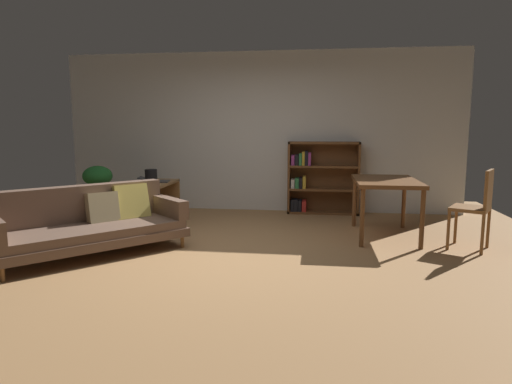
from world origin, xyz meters
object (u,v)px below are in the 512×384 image
object	(u,v)px
open_laptop	(156,180)
desk_speaker	(151,177)
bookshelf	(319,178)
potted_floor_plant	(98,183)
fabric_couch	(90,222)
media_console	(157,202)
dining_chair_near	(477,204)
dining_table	(386,186)

from	to	relation	value
open_laptop	desk_speaker	size ratio (longest dim) A/B	2.25
desk_speaker	bookshelf	world-z (taller)	bookshelf
potted_floor_plant	fabric_couch	bearing A→B (deg)	-65.37
bookshelf	fabric_couch	bearing A→B (deg)	-133.12
desk_speaker	open_laptop	bearing A→B (deg)	99.61
potted_floor_plant	bookshelf	distance (m)	3.58
open_laptop	desk_speaker	world-z (taller)	desk_speaker
desk_speaker	potted_floor_plant	world-z (taller)	potted_floor_plant
media_console	bookshelf	bearing A→B (deg)	22.96
fabric_couch	dining_chair_near	bearing A→B (deg)	9.23
media_console	desk_speaker	size ratio (longest dim) A/B	4.87
bookshelf	dining_chair_near	bearing A→B (deg)	-48.47
open_laptop	dining_chair_near	bearing A→B (deg)	-14.64
dining_table	bookshelf	distance (m)	1.77
media_console	dining_table	distance (m)	3.38
fabric_couch	potted_floor_plant	world-z (taller)	potted_floor_plant
open_laptop	dining_table	distance (m)	3.42
media_console	open_laptop	xyz separation A→B (m)	(-0.04, 0.11, 0.33)
fabric_couch	bookshelf	size ratio (longest dim) A/B	1.75
potted_floor_plant	dining_chair_near	size ratio (longest dim) A/B	0.87
fabric_couch	desk_speaker	world-z (taller)	desk_speaker
potted_floor_plant	bookshelf	bearing A→B (deg)	14.74
fabric_couch	dining_chair_near	distance (m)	4.49
desk_speaker	dining_chair_near	bearing A→B (deg)	-10.62
open_laptop	bookshelf	world-z (taller)	bookshelf
desk_speaker	potted_floor_plant	xyz separation A→B (m)	(-1.02, 0.35, -0.16)
open_laptop	potted_floor_plant	xyz separation A→B (m)	(-0.96, 0.02, -0.06)
media_console	fabric_couch	bearing A→B (deg)	-94.90
dining_table	open_laptop	bearing A→B (deg)	169.68
fabric_couch	bookshelf	world-z (taller)	bookshelf
potted_floor_plant	dining_table	distance (m)	4.37
dining_chair_near	potted_floor_plant	bearing A→B (deg)	167.73
open_laptop	potted_floor_plant	world-z (taller)	potted_floor_plant
fabric_couch	potted_floor_plant	bearing A→B (deg)	114.63
fabric_couch	potted_floor_plant	size ratio (longest dim) A/B	2.52
desk_speaker	dining_chair_near	size ratio (longest dim) A/B	0.23
open_laptop	potted_floor_plant	distance (m)	0.97
open_laptop	dining_table	world-z (taller)	dining_table
desk_speaker	bookshelf	distance (m)	2.75
fabric_couch	media_console	size ratio (longest dim) A/B	1.92
desk_speaker	media_console	bearing A→B (deg)	93.30
fabric_couch	bookshelf	xyz separation A→B (m)	(2.61, 2.78, 0.24)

